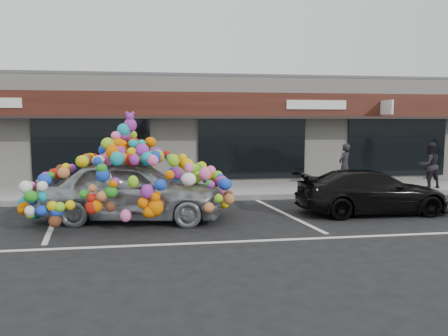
{
  "coord_description": "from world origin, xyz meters",
  "views": [
    {
      "loc": [
        -0.56,
        -11.02,
        2.48
      ],
      "look_at": [
        1.29,
        1.4,
        1.15
      ],
      "focal_mm": 35.0,
      "sensor_mm": 36.0,
      "label": 1
    }
  ],
  "objects": [
    {
      "name": "lane_line",
      "position": [
        2.0,
        -2.3,
        0.0
      ],
      "size": [
        14.0,
        0.12,
        0.01
      ],
      "primitive_type": "cube",
      "color": "silver",
      "rests_on": "ground"
    },
    {
      "name": "kerb",
      "position": [
        0.0,
        2.5,
        0.07
      ],
      "size": [
        26.0,
        0.18,
        0.16
      ],
      "primitive_type": "cube",
      "color": "slate",
      "rests_on": "ground"
    },
    {
      "name": "parking_stripe_left",
      "position": [
        -3.2,
        0.2,
        0.0
      ],
      "size": [
        0.73,
        4.37,
        0.01
      ],
      "primitive_type": "cube",
      "rotation": [
        0.0,
        0.0,
        0.14
      ],
      "color": "silver",
      "rests_on": "ground"
    },
    {
      "name": "pedestrian_b",
      "position": [
        8.91,
        3.11,
        0.96
      ],
      "size": [
        0.79,
        0.61,
        1.61
      ],
      "primitive_type": "imported",
      "rotation": [
        0.0,
        0.0,
        3.14
      ],
      "color": "black",
      "rests_on": "sidewalk"
    },
    {
      "name": "black_sedan",
      "position": [
        5.14,
        -0.03,
        0.6
      ],
      "size": [
        1.69,
        4.11,
        1.19
      ],
      "primitive_type": "imported",
      "rotation": [
        0.0,
        0.0,
        1.56
      ],
      "color": "black",
      "rests_on": "ground"
    },
    {
      "name": "pedestrian_a",
      "position": [
        6.09,
        3.9,
        0.93
      ],
      "size": [
        0.67,
        0.64,
        1.55
      ],
      "primitive_type": "imported",
      "rotation": [
        0.0,
        0.0,
        3.79
      ],
      "color": "black",
      "rests_on": "sidewalk"
    },
    {
      "name": "toy_car",
      "position": [
        -1.22,
        0.08,
        0.95
      ],
      "size": [
        3.26,
        5.1,
        2.81
      ],
      "rotation": [
        0.0,
        0.0,
        1.4
      ],
      "color": "gray",
      "rests_on": "ground"
    },
    {
      "name": "sidewalk",
      "position": [
        0.0,
        4.0,
        0.07
      ],
      "size": [
        26.0,
        3.0,
        0.15
      ],
      "primitive_type": "cube",
      "color": "#969691",
      "rests_on": "ground"
    },
    {
      "name": "shop_building",
      "position": [
        0.0,
        8.44,
        2.16
      ],
      "size": [
        24.0,
        7.2,
        4.31
      ],
      "color": "beige",
      "rests_on": "ground"
    },
    {
      "name": "parking_stripe_mid",
      "position": [
        2.8,
        0.2,
        0.0
      ],
      "size": [
        0.73,
        4.37,
        0.01
      ],
      "primitive_type": "cube",
      "rotation": [
        0.0,
        0.0,
        0.14
      ],
      "color": "silver",
      "rests_on": "ground"
    },
    {
      "name": "ground",
      "position": [
        0.0,
        0.0,
        0.0
      ],
      "size": [
        90.0,
        90.0,
        0.0
      ],
      "primitive_type": "plane",
      "color": "black",
      "rests_on": "ground"
    }
  ]
}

